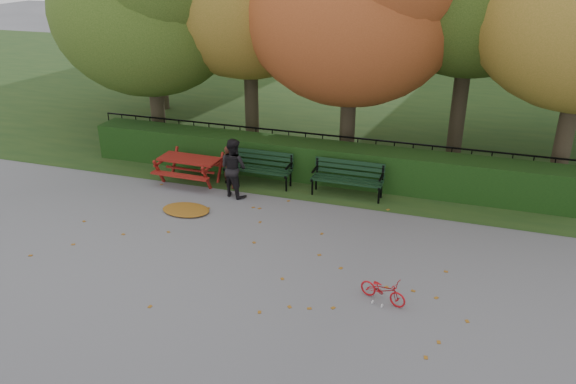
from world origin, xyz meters
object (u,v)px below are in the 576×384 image
(picnic_table, at_px, (190,163))
(bicycle, at_px, (383,290))
(bench_right, at_px, (348,176))
(child, at_px, (229,167))
(bench_left, at_px, (259,165))
(adult, at_px, (233,168))

(picnic_table, height_order, bicycle, picnic_table)
(bench_right, distance_m, child, 3.07)
(picnic_table, distance_m, child, 1.16)
(picnic_table, relative_size, child, 1.40)
(picnic_table, bearing_deg, bicycle, -32.39)
(bench_left, relative_size, picnic_table, 1.10)
(bicycle, bearing_deg, picnic_table, 75.63)
(bicycle, bearing_deg, bench_left, 61.95)
(bench_right, distance_m, bicycle, 4.67)
(picnic_table, bearing_deg, child, 1.23)
(bench_left, relative_size, child, 1.54)
(bench_left, distance_m, picnic_table, 1.86)
(bench_left, bearing_deg, child, -141.47)
(picnic_table, xyz_separation_m, child, (1.16, -0.00, 0.05))
(adult, bearing_deg, child, -33.89)
(child, bearing_deg, picnic_table, 21.24)
(bench_right, relative_size, picnic_table, 1.10)
(bench_left, bearing_deg, adult, -109.55)
(child, bearing_deg, bench_left, -120.23)
(bench_left, height_order, child, child)
(bench_left, bearing_deg, bicycle, -47.30)
(picnic_table, xyz_separation_m, bicycle, (5.82, -3.87, -0.30))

